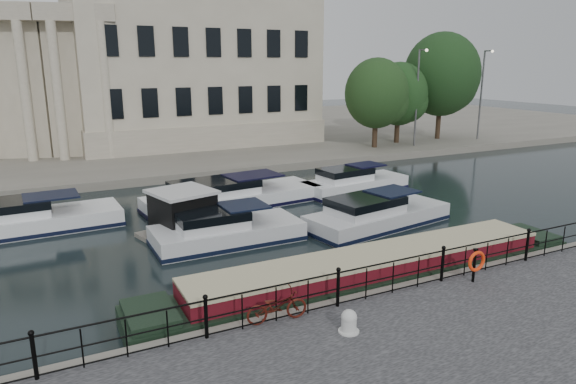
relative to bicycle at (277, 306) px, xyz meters
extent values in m
plane|color=black|center=(1.99, 2.28, -1.01)|extent=(160.00, 160.00, 0.00)
cube|color=#6B665B|center=(1.99, 41.28, -0.73)|extent=(120.00, 42.00, 0.55)
cylinder|color=black|center=(-6.01, 0.03, 0.09)|extent=(0.10, 0.10, 1.10)
sphere|color=black|center=(-6.01, 0.03, 0.69)|extent=(0.14, 0.14, 0.14)
cylinder|color=black|center=(-2.01, 0.03, 0.09)|extent=(0.10, 0.10, 1.10)
sphere|color=black|center=(-2.01, 0.03, 0.69)|extent=(0.14, 0.14, 0.14)
cylinder|color=black|center=(1.99, 0.03, 0.09)|extent=(0.10, 0.10, 1.10)
sphere|color=black|center=(1.99, 0.03, 0.69)|extent=(0.14, 0.14, 0.14)
cylinder|color=black|center=(5.99, 0.03, 0.09)|extent=(0.10, 0.10, 1.10)
sphere|color=black|center=(5.99, 0.03, 0.69)|extent=(0.14, 0.14, 0.14)
cylinder|color=black|center=(9.99, 0.03, 0.09)|extent=(0.10, 0.10, 1.10)
sphere|color=black|center=(9.99, 0.03, 0.69)|extent=(0.14, 0.14, 0.14)
cylinder|color=black|center=(1.99, 0.03, 0.59)|extent=(24.00, 0.05, 0.05)
cylinder|color=black|center=(1.99, 0.03, 0.09)|extent=(24.00, 0.04, 0.04)
cylinder|color=black|center=(1.99, 0.03, -0.38)|extent=(24.00, 0.04, 0.04)
cube|color=#ADA38C|center=(7.99, 35.28, 6.54)|extent=(20.00, 14.00, 14.00)
cube|color=#9E937F|center=(7.99, 35.28, 0.54)|extent=(20.30, 14.30, 2.00)
cube|color=#ADA38C|center=(-1.34, 31.30, 5.04)|extent=(5.73, 4.06, 11.00)
cube|color=#9E937F|center=(-1.77, 29.35, 9.94)|extent=(5.62, 2.73, 1.20)
cylinder|color=#ADA38C|center=(-0.29, 28.43, 4.44)|extent=(0.70, 0.70, 9.80)
cylinder|color=#ADA38C|center=(-3.50, 29.15, 4.44)|extent=(0.70, 0.70, 9.80)
cube|color=#ADA38C|center=(-6.29, 32.72, 5.04)|extent=(5.90, 4.56, 11.00)
cylinder|color=#ADA38C|center=(-5.60, 29.75, 4.44)|extent=(0.70, 0.70, 9.80)
cylinder|color=#59595B|center=(23.99, 22.78, 3.54)|extent=(0.16, 0.16, 8.00)
sphere|color=#FFF2CC|center=(23.99, 21.93, 7.49)|extent=(0.24, 0.24, 0.24)
cylinder|color=#59595B|center=(31.99, 23.28, 3.54)|extent=(0.16, 0.16, 8.00)
sphere|color=#FFF2CC|center=(31.99, 22.43, 7.49)|extent=(0.24, 0.24, 0.24)
imported|color=#46130C|center=(0.00, 0.00, 0.00)|extent=(1.80, 0.78, 0.92)
cylinder|color=beige|center=(1.46, -1.38, -0.25)|extent=(0.40, 0.40, 0.42)
sphere|color=beige|center=(1.46, -1.38, -0.03)|extent=(0.42, 0.42, 0.42)
cylinder|color=beige|center=(1.46, -1.38, -0.44)|extent=(0.57, 0.57, 0.04)
cylinder|color=black|center=(6.87, -0.49, 0.10)|extent=(0.09, 0.09, 1.11)
cube|color=black|center=(6.87, -0.49, 0.65)|extent=(0.11, 0.11, 0.07)
torus|color=#FF360D|center=(6.87, -0.57, 0.28)|extent=(0.70, 0.11, 0.70)
cube|color=black|center=(4.55, 1.70, -0.91)|extent=(16.89, 2.34, 1.01)
cube|color=#540C15|center=(4.55, 1.70, -0.26)|extent=(13.51, 1.99, 0.79)
cube|color=tan|center=(4.55, 1.70, 0.14)|extent=(13.51, 2.05, 0.11)
cube|color=#6B665B|center=(0.06, 9.78, -0.96)|extent=(3.97, 3.57, 0.28)
cube|color=black|center=(0.06, 9.78, 0.09)|extent=(2.74, 2.74, 2.03)
cube|color=silver|center=(0.06, 9.78, 1.04)|extent=(3.02, 3.02, 0.14)
cube|color=silver|center=(1.56, 8.20, -0.81)|extent=(6.32, 2.70, 1.20)
cube|color=black|center=(1.56, 8.20, -0.89)|extent=(6.39, 2.72, 0.18)
cube|color=silver|center=(0.80, 8.19, 0.04)|extent=(2.85, 2.21, 0.90)
cube|color=black|center=(2.31, 8.20, 0.54)|extent=(1.90, 1.89, 0.08)
cube|color=silver|center=(8.73, 7.17, -0.81)|extent=(7.61, 3.73, 1.20)
cube|color=black|center=(8.73, 7.17, -0.89)|extent=(7.69, 3.77, 0.18)
cube|color=silver|center=(7.86, 7.03, 0.04)|extent=(3.58, 2.63, 0.90)
cube|color=black|center=(9.59, 7.31, 0.54)|extent=(2.45, 2.15, 0.08)
cube|color=white|center=(-5.98, 13.69, -0.81)|extent=(7.93, 3.01, 1.20)
cube|color=black|center=(-5.98, 13.69, -0.89)|extent=(8.01, 3.04, 0.18)
cube|color=white|center=(-6.91, 13.65, 0.04)|extent=(3.61, 2.35, 0.90)
cube|color=black|center=(-5.04, 13.72, 0.54)|extent=(2.42, 1.98, 0.08)
cube|color=white|center=(3.90, 13.53, -0.81)|extent=(9.85, 3.91, 1.20)
cube|color=black|center=(3.90, 13.53, -0.89)|extent=(9.94, 3.95, 0.18)
cube|color=white|center=(2.76, 13.42, 0.04)|extent=(4.54, 2.86, 0.90)
cube|color=black|center=(5.05, 13.65, 0.54)|extent=(3.07, 2.36, 0.08)
cube|color=white|center=(11.48, 13.21, -0.81)|extent=(6.81, 2.95, 1.20)
cube|color=black|center=(11.48, 13.21, -0.89)|extent=(6.88, 2.98, 0.18)
cube|color=white|center=(10.69, 13.13, 0.04)|extent=(3.16, 2.15, 0.90)
cube|color=black|center=(12.27, 13.30, 0.54)|extent=(2.14, 1.78, 0.08)
cylinder|color=black|center=(20.43, 23.63, 0.75)|extent=(0.44, 0.44, 2.43)
ellipsoid|color=#183711|center=(20.43, 23.63, 4.05)|extent=(5.27, 5.27, 5.82)
sphere|color=#183711|center=(21.03, 23.23, 3.36)|extent=(3.88, 3.88, 3.88)
cylinder|color=black|center=(23.80, 24.94, 0.70)|extent=(0.44, 0.44, 2.32)
ellipsoid|color=#143711|center=(23.80, 24.94, 3.84)|extent=(5.03, 5.03, 5.56)
sphere|color=#143711|center=(24.40, 24.54, 3.18)|extent=(3.71, 3.71, 3.71)
cylinder|color=black|center=(28.85, 25.21, 1.14)|extent=(0.44, 0.44, 3.19)
ellipsoid|color=black|center=(28.85, 25.21, 5.47)|extent=(6.93, 6.93, 7.66)
sphere|color=black|center=(29.45, 24.81, 4.55)|extent=(5.10, 5.10, 5.10)
camera|label=1|loc=(-5.51, -11.66, 6.49)|focal=32.00mm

